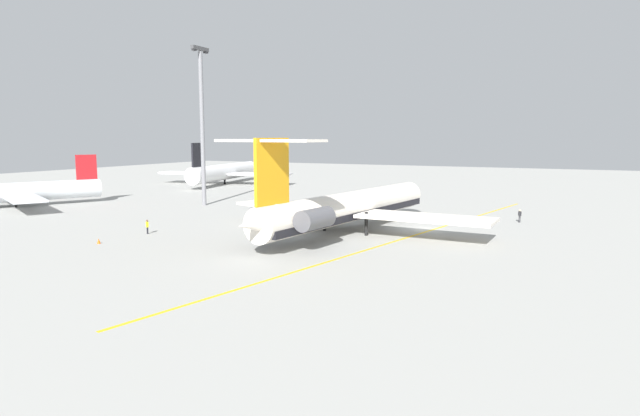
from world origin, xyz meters
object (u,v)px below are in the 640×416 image
object	(u,v)px
ground_crew_near_tail	(520,214)
light_mast	(202,120)
main_jetliner	(345,207)
safety_cone_nose	(99,241)
airliner_mid_right	(226,172)
airliner_mid_left	(10,192)
ground_crew_near_nose	(147,225)

from	to	relation	value
ground_crew_near_tail	light_mast	bearing A→B (deg)	-70.36
main_jetliner	light_mast	world-z (taller)	light_mast
safety_cone_nose	airliner_mid_right	bearing A→B (deg)	24.99
airliner_mid_left	safety_cone_nose	xyz separation A→B (m)	(-15.35, -36.85, -2.18)
ground_crew_near_nose	safety_cone_nose	bearing A→B (deg)	-179.24
main_jetliner	airliner_mid_right	distance (m)	72.87
main_jetliner	ground_crew_near_nose	xyz separation A→B (m)	(-10.77, 20.89, -2.01)
airliner_mid_left	light_mast	distance (m)	33.24
main_jetliner	airliner_mid_left	distance (m)	58.33
airliner_mid_left	ground_crew_near_nose	world-z (taller)	airliner_mid_left
main_jetliner	ground_crew_near_tail	xyz separation A→B (m)	(17.41, -18.11, -1.97)
ground_crew_near_tail	safety_cone_nose	distance (m)	52.76
airliner_mid_right	light_mast	bearing A→B (deg)	-159.89
ground_crew_near_nose	light_mast	size ratio (longest dim) A/B	0.07
airliner_mid_left	light_mast	size ratio (longest dim) A/B	1.02
main_jetliner	ground_crew_near_nose	bearing A→B (deg)	125.44
airliner_mid_right	light_mast	world-z (taller)	light_mast
ground_crew_near_nose	safety_cone_nose	world-z (taller)	ground_crew_near_nose
main_jetliner	ground_crew_near_tail	distance (m)	25.20
airliner_mid_right	airliner_mid_left	bearing A→B (deg)	163.80
ground_crew_near_nose	ground_crew_near_tail	world-z (taller)	ground_crew_near_tail
airliner_mid_right	ground_crew_near_nose	bearing A→B (deg)	-162.57
main_jetliner	airliner_mid_left	world-z (taller)	main_jetliner
airliner_mid_left	ground_crew_near_nose	bearing A→B (deg)	103.56
ground_crew_near_nose	light_mast	distance (m)	30.07
airliner_mid_left	ground_crew_near_tail	distance (m)	78.88
airliner_mid_right	ground_crew_near_nose	xyz separation A→B (m)	(-60.84, -32.05, -1.91)
ground_crew_near_nose	safety_cone_nose	xyz separation A→B (m)	(-6.73, 0.55, -0.81)
ground_crew_near_nose	ground_crew_near_tail	xyz separation A→B (m)	(28.18, -39.00, 0.04)
ground_crew_near_nose	safety_cone_nose	distance (m)	6.80
ground_crew_near_tail	light_mast	size ratio (longest dim) A/B	0.07
airliner_mid_right	light_mast	size ratio (longest dim) A/B	1.30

